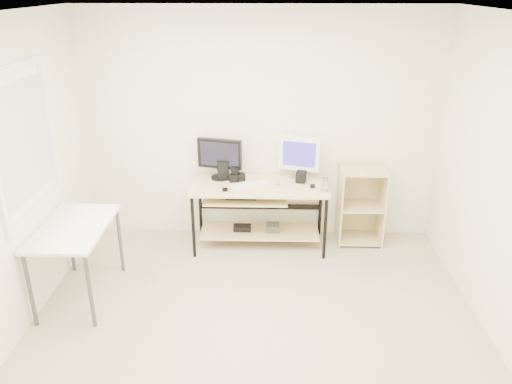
{
  "coord_description": "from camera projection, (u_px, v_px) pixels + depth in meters",
  "views": [
    {
      "loc": [
        0.1,
        -3.41,
        2.81
      ],
      "look_at": [
        -0.03,
        1.3,
        0.81
      ],
      "focal_mm": 35.0,
      "sensor_mm": 36.0,
      "label": 1
    }
  ],
  "objects": [
    {
      "name": "speaker_left",
      "position": [
        223.0,
        170.0,
        5.57
      ],
      "size": [
        0.14,
        0.14,
        0.22
      ],
      "rotation": [
        0.0,
        0.0,
        0.29
      ],
      "color": "black",
      "rests_on": "desk"
    },
    {
      "name": "mouse",
      "position": [
        278.0,
        182.0,
        5.48
      ],
      "size": [
        0.07,
        0.1,
        0.03
      ],
      "primitive_type": "ellipsoid",
      "rotation": [
        0.0,
        0.0,
        -0.09
      ],
      "color": "#B4B4B9",
      "rests_on": "desk"
    },
    {
      "name": "shelf_unit",
      "position": [
        360.0,
        204.0,
        5.71
      ],
      "size": [
        0.5,
        0.4,
        0.9
      ],
      "color": "#DBC488",
      "rests_on": "ground"
    },
    {
      "name": "keyboard",
      "position": [
        249.0,
        185.0,
        5.45
      ],
      "size": [
        0.41,
        0.25,
        0.01
      ],
      "primitive_type": "cube",
      "rotation": [
        0.0,
        0.0,
        0.38
      ],
      "color": "white",
      "rests_on": "desk"
    },
    {
      "name": "drinking_glass",
      "position": [
        325.0,
        184.0,
        5.28
      ],
      "size": [
        0.08,
        0.08,
        0.14
      ],
      "primitive_type": "cylinder",
      "rotation": [
        0.0,
        0.0,
        0.11
      ],
      "color": "white",
      "rests_on": "coaster"
    },
    {
      "name": "center_speaker",
      "position": [
        237.0,
        177.0,
        5.55
      ],
      "size": [
        0.19,
        0.14,
        0.09
      ],
      "primitive_type": "cube",
      "rotation": [
        0.0,
        0.0,
        0.39
      ],
      "color": "black",
      "rests_on": "desk"
    },
    {
      "name": "desk",
      "position": [
        257.0,
        202.0,
        5.56
      ],
      "size": [
        1.5,
        0.65,
        0.75
      ],
      "color": "beige",
      "rests_on": "ground"
    },
    {
      "name": "audio_controller",
      "position": [
        235.0,
        174.0,
        5.52
      ],
      "size": [
        0.1,
        0.07,
        0.17
      ],
      "primitive_type": "cube",
      "rotation": [
        0.0,
        0.0,
        -0.21
      ],
      "color": "black",
      "rests_on": "desk"
    },
    {
      "name": "volume_puck",
      "position": [
        225.0,
        190.0,
        5.3
      ],
      "size": [
        0.08,
        0.08,
        0.03
      ],
      "primitive_type": "cylinder",
      "rotation": [
        0.0,
        0.0,
        -0.41
      ],
      "color": "black",
      "rests_on": "desk"
    },
    {
      "name": "white_imac",
      "position": [
        299.0,
        155.0,
        5.53
      ],
      "size": [
        0.46,
        0.17,
        0.49
      ],
      "rotation": [
        0.0,
        0.0,
        -0.28
      ],
      "color": "silver",
      "rests_on": "desk"
    },
    {
      "name": "black_monitor",
      "position": [
        220.0,
        156.0,
        5.54
      ],
      "size": [
        0.5,
        0.21,
        0.46
      ],
      "rotation": [
        0.0,
        0.0,
        -0.23
      ],
      "color": "black",
      "rests_on": "desk"
    },
    {
      "name": "room",
      "position": [
        237.0,
        195.0,
        3.77
      ],
      "size": [
        4.01,
        4.01,
        2.62
      ],
      "color": "#BBAD90",
      "rests_on": "ground"
    },
    {
      "name": "coaster",
      "position": [
        324.0,
        190.0,
        5.31
      ],
      "size": [
        0.1,
        0.1,
        0.01
      ],
      "primitive_type": "cylinder",
      "rotation": [
        0.0,
        0.0,
        0.11
      ],
      "color": "#A07048",
      "rests_on": "desk"
    },
    {
      "name": "smartphone",
      "position": [
        313.0,
        186.0,
        5.42
      ],
      "size": [
        0.06,
        0.11,
        0.01
      ],
      "primitive_type": "cube",
      "rotation": [
        0.0,
        0.0,
        -0.06
      ],
      "color": "black",
      "rests_on": "desk"
    },
    {
      "name": "side_table",
      "position": [
        74.0,
        234.0,
        4.57
      ],
      "size": [
        0.6,
        1.0,
        0.75
      ],
      "color": "white",
      "rests_on": "ground"
    },
    {
      "name": "speaker_right",
      "position": [
        301.0,
        177.0,
        5.51
      ],
      "size": [
        0.13,
        0.13,
        0.13
      ],
      "primitive_type": "cube",
      "rotation": [
        0.0,
        0.0,
        -0.25
      ],
      "color": "black",
      "rests_on": "desk"
    }
  ]
}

